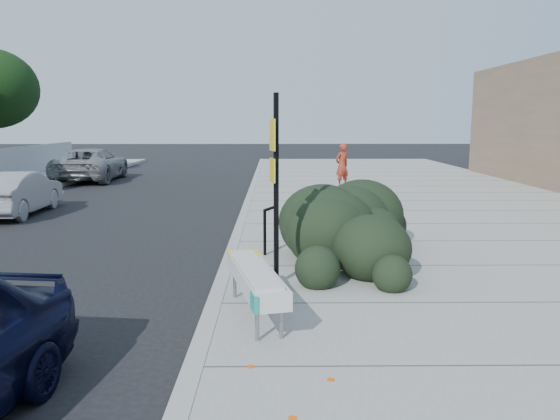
% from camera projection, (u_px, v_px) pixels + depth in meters
% --- Properties ---
extents(ground, '(120.00, 120.00, 0.00)m').
position_uv_depth(ground, '(214.00, 314.00, 7.63)').
color(ground, black).
rests_on(ground, ground).
extents(sidewalk_near, '(11.20, 50.00, 0.15)m').
position_uv_depth(sidewalk_near, '(480.00, 235.00, 12.61)').
color(sidewalk_near, gray).
rests_on(sidewalk_near, ground).
extents(curb_near, '(0.22, 50.00, 0.17)m').
position_uv_depth(curb_near, '(238.00, 235.00, 12.55)').
color(curb_near, '#9E9E99').
rests_on(curb_near, ground).
extents(bench, '(0.90, 2.20, 0.65)m').
position_uv_depth(bench, '(255.00, 278.00, 7.04)').
color(bench, gray).
rests_on(bench, sidewalk_near).
extents(bike_rack, '(0.28, 0.56, 0.89)m').
position_uv_depth(bike_rack, '(271.00, 225.00, 10.54)').
color(bike_rack, black).
rests_on(bike_rack, sidewalk_near).
extents(sign_post, '(0.14, 0.34, 2.93)m').
position_uv_depth(sign_post, '(275.00, 179.00, 8.24)').
color(sign_post, black).
rests_on(sign_post, sidewalk_near).
extents(hedge, '(2.97, 4.40, 1.51)m').
position_uv_depth(hedge, '(360.00, 219.00, 9.98)').
color(hedge, black).
rests_on(hedge, sidewalk_near).
extents(wagon_silver, '(1.49, 3.91, 1.27)m').
position_uv_depth(wagon_silver, '(17.00, 193.00, 15.67)').
color(wagon_silver, '#9B9B9F').
rests_on(wagon_silver, ground).
extents(suv_silver, '(2.69, 5.40, 1.47)m').
position_uv_depth(suv_silver, '(91.00, 165.00, 24.83)').
color(suv_silver, gray).
rests_on(suv_silver, ground).
extents(pedestrian, '(0.74, 0.69, 1.70)m').
position_uv_depth(pedestrian, '(342.00, 166.00, 20.91)').
color(pedestrian, maroon).
rests_on(pedestrian, sidewalk_near).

